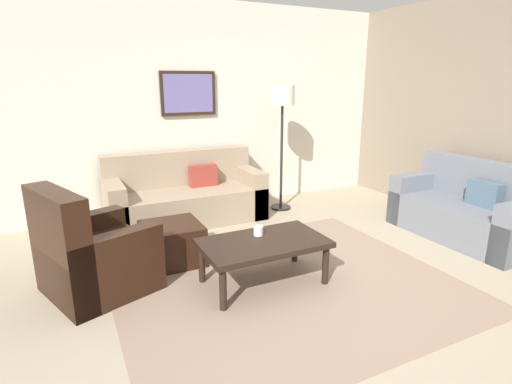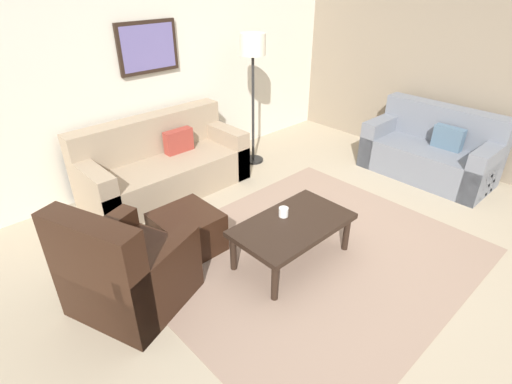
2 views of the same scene
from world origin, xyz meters
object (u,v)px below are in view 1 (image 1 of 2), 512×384
object	(u,v)px
coffee_table	(263,246)
lamp_standing	(282,108)
armchair_leather	(90,259)
couch_loveseat	(469,211)
framed_artwork	(188,93)
cup	(258,231)
ottoman	(172,243)
couch_main	(184,197)

from	to	relation	value
coffee_table	lamp_standing	bearing A→B (deg)	56.40
armchair_leather	lamp_standing	distance (m)	3.14
couch_loveseat	framed_artwork	distance (m)	3.77
coffee_table	lamp_standing	xyz separation A→B (m)	(1.22, 1.84, 1.05)
couch_loveseat	armchair_leather	size ratio (longest dim) A/B	1.53
lamp_standing	armchair_leather	bearing A→B (deg)	-152.82
coffee_table	couch_loveseat	bearing A→B (deg)	-0.84
coffee_table	cup	bearing A→B (deg)	83.15
lamp_standing	couch_loveseat	bearing A→B (deg)	-52.69
armchair_leather	ottoman	size ratio (longest dim) A/B	1.84
armchair_leather	lamp_standing	xyz separation A→B (m)	(2.62, 1.34, 1.10)
couch_main	coffee_table	distance (m)	2.02
couch_loveseat	armchair_leather	world-z (taller)	armchair_leather
couch_loveseat	lamp_standing	xyz separation A→B (m)	(-1.43, 1.88, 1.10)
ottoman	coffee_table	world-z (taller)	coffee_table
couch_loveseat	coffee_table	bearing A→B (deg)	179.16
couch_loveseat	lamp_standing	size ratio (longest dim) A/B	0.92
couch_loveseat	framed_artwork	xyz separation A→B (m)	(-2.56, 2.45, 1.30)
coffee_table	cup	distance (m)	0.16
couch_loveseat	armchair_leather	xyz separation A→B (m)	(-4.05, 0.54, 0.00)
armchair_leather	couch_main	bearing A→B (deg)	50.19
armchair_leather	ottoman	bearing A→B (deg)	20.30
couch_main	ottoman	size ratio (longest dim) A/B	3.49
couch_main	armchair_leather	size ratio (longest dim) A/B	1.90
coffee_table	framed_artwork	bearing A→B (deg)	87.53
coffee_table	framed_artwork	world-z (taller)	framed_artwork
couch_main	ottoman	world-z (taller)	couch_main
armchair_leather	framed_artwork	bearing A→B (deg)	51.88
couch_loveseat	ottoman	bearing A→B (deg)	165.87
ottoman	coffee_table	bearing A→B (deg)	-51.81
ottoman	cup	world-z (taller)	cup
cup	coffee_table	bearing A→B (deg)	-96.85
ottoman	framed_artwork	bearing A→B (deg)	66.01
couch_main	lamp_standing	xyz separation A→B (m)	(1.36, -0.17, 1.11)
couch_main	framed_artwork	world-z (taller)	framed_artwork
couch_main	coffee_table	bearing A→B (deg)	-86.29
couch_main	framed_artwork	xyz separation A→B (m)	(0.23, 0.39, 1.30)
armchair_leather	cup	distance (m)	1.46
couch_main	armchair_leather	xyz separation A→B (m)	(-1.26, -1.52, 0.01)
cup	lamp_standing	distance (m)	2.30
couch_main	ottoman	xyz separation A→B (m)	(-0.49, -1.23, -0.10)
armchair_leather	framed_artwork	distance (m)	2.75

